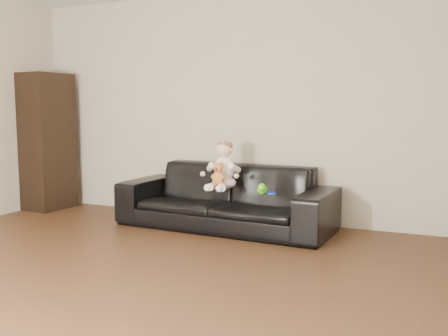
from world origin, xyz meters
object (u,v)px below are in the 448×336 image
at_px(cabinet, 48,142).
at_px(teddy_bear, 218,174).
at_px(toy_rattle, 264,190).
at_px(toy_blue_disc, 271,193).
at_px(baby, 223,168).
at_px(sofa, 226,197).
at_px(toy_green, 262,190).

bearing_deg(cabinet, teddy_bear, -4.01).
height_order(toy_rattle, toy_blue_disc, toy_rattle).
relative_size(cabinet, teddy_bear, 7.30).
relative_size(cabinet, baby, 3.39).
relative_size(sofa, baby, 4.54).
xyz_separation_m(sofa, cabinet, (-2.50, 0.08, 0.52)).
height_order(sofa, toy_green, sofa).
relative_size(sofa, toy_green, 18.13).
bearing_deg(toy_green, toy_blue_disc, 49.77).
relative_size(baby, toy_rattle, 7.89).
xyz_separation_m(toy_green, toy_rattle, (-0.01, 0.08, -0.01)).
distance_m(sofa, teddy_bear, 0.40).
xyz_separation_m(teddy_bear, toy_blue_disc, (0.53, 0.07, -0.17)).
xyz_separation_m(sofa, baby, (0.03, -0.12, 0.33)).
xyz_separation_m(sofa, teddy_bear, (0.04, -0.28, 0.28)).
bearing_deg(toy_green, teddy_bear, 179.97).
xyz_separation_m(baby, teddy_bear, (0.01, -0.15, -0.05)).
height_order(baby, toy_blue_disc, baby).
bearing_deg(baby, toy_blue_disc, -20.99).
relative_size(baby, toy_green, 4.00).
height_order(toy_green, toy_blue_disc, toy_green).
bearing_deg(sofa, toy_blue_disc, -16.52).
distance_m(toy_green, toy_blue_disc, 0.10).
xyz_separation_m(cabinet, teddy_bear, (2.54, -0.36, -0.24)).
xyz_separation_m(sofa, toy_blue_disc, (0.57, -0.21, 0.11)).
distance_m(teddy_bear, toy_blue_disc, 0.56).
distance_m(baby, toy_rattle, 0.51).
distance_m(toy_green, toy_rattle, 0.09).
distance_m(toy_rattle, toy_blue_disc, 0.08).
relative_size(cabinet, toy_rattle, 26.77).
bearing_deg(teddy_bear, baby, 88.98).
height_order(toy_green, toy_rattle, toy_green).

